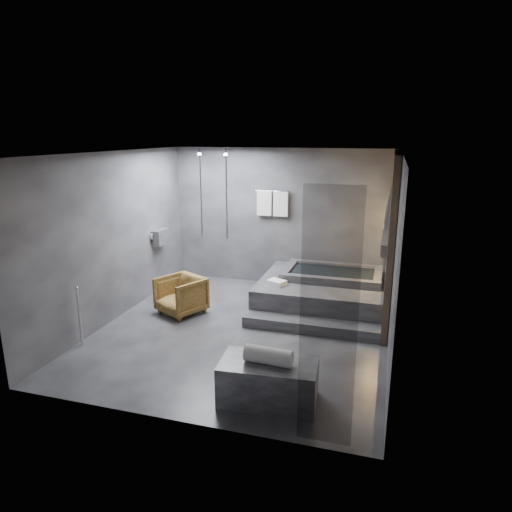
% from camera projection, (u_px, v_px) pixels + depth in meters
% --- Properties ---
extents(room, '(5.00, 5.04, 2.82)m').
position_uv_depth(room, '(272.00, 223.00, 7.03)').
color(room, '#28282B').
rests_on(room, ground).
extents(tub_deck, '(2.20, 2.00, 0.50)m').
position_uv_depth(tub_deck, '(322.00, 293.00, 8.36)').
color(tub_deck, '#2D2D2F').
rests_on(tub_deck, ground).
extents(tub_step, '(2.20, 0.36, 0.18)m').
position_uv_depth(tub_step, '(311.00, 326.00, 7.31)').
color(tub_step, '#2D2D2F').
rests_on(tub_step, ground).
extents(concrete_bench, '(1.18, 0.71, 0.51)m').
position_uv_depth(concrete_bench, '(269.00, 382.00, 5.35)').
color(concrete_bench, '#37373A').
rests_on(concrete_bench, ground).
extents(driftwood_chair, '(0.96, 0.96, 0.66)m').
position_uv_depth(driftwood_chair, '(181.00, 295.00, 7.99)').
color(driftwood_chair, '#472F11').
rests_on(driftwood_chair, ground).
extents(rolled_towel, '(0.57, 0.24, 0.20)m').
position_uv_depth(rolled_towel, '(268.00, 356.00, 5.23)').
color(rolled_towel, silver).
rests_on(rolled_towel, concrete_bench).
extents(deck_towel, '(0.37, 0.33, 0.08)m').
position_uv_depth(deck_towel, '(277.00, 282.00, 8.01)').
color(deck_towel, white).
rests_on(deck_towel, tub_deck).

